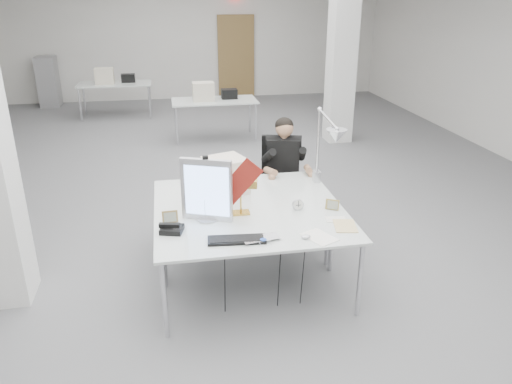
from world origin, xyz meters
TOP-DOWN VIEW (x-y plane):
  - room_shell at (0.04, 0.13)m, footprint 10.04×14.04m
  - desk_main at (0.00, -2.50)m, footprint 1.80×0.90m
  - desk_second at (0.00, -1.60)m, footprint 1.80×0.90m
  - bg_desk_a at (0.20, 3.00)m, footprint 1.60×0.80m
  - bg_desk_b at (-1.80, 5.20)m, footprint 1.60×0.80m
  - filing_cabinet at (-3.50, 6.65)m, footprint 0.45×0.55m
  - office_chair at (0.62, -0.87)m, footprint 0.64×0.64m
  - seated_person at (0.62, -0.92)m, footprint 0.60×0.68m
  - monitor at (-0.41, -2.24)m, footprint 0.45×0.22m
  - pennant at (-0.13, -2.28)m, footprint 0.44×0.09m
  - keyboard at (-0.21, -2.71)m, footprint 0.50×0.21m
  - laptop at (0.00, -2.78)m, footprint 0.35×0.26m
  - mouse at (0.37, -2.77)m, footprint 0.10×0.08m
  - bankers_lamp at (-0.09, -2.17)m, footprint 0.31×0.18m
  - desk_phone at (-0.74, -2.44)m, footprint 0.23×0.21m
  - picture_frame_left at (-0.75, -2.24)m, footprint 0.14×0.04m
  - picture_frame_right at (0.78, -2.24)m, footprint 0.13×0.09m
  - desk_clock at (0.46, -2.18)m, footprint 0.11×0.03m
  - paper_stack_a at (0.49, -2.77)m, footprint 0.30×0.34m
  - paper_stack_b at (0.78, -2.61)m, footprint 0.24×0.30m
  - paper_stack_c at (0.74, -2.46)m, footprint 0.20×0.16m
  - beige_monitor at (-0.17, -1.61)m, footprint 0.49×0.48m
  - architect_lamp at (0.85, -1.74)m, footprint 0.53×0.77m

SIDE VIEW (x-z plane):
  - office_chair at x=0.62m, z-range 0.00..1.07m
  - filing_cabinet at x=-3.50m, z-range 0.00..1.20m
  - desk_main at x=0.00m, z-range 0.73..0.75m
  - desk_second at x=0.00m, z-range 0.73..0.75m
  - bg_desk_a at x=0.20m, z-range 0.73..0.75m
  - bg_desk_b at x=-1.80m, z-range 0.73..0.75m
  - paper_stack_c at x=0.74m, z-range 0.76..0.76m
  - paper_stack_a at x=0.49m, z-range 0.76..0.76m
  - paper_stack_b at x=0.78m, z-range 0.76..0.76m
  - keyboard at x=-0.21m, z-range 0.76..0.78m
  - laptop at x=0.00m, z-range 0.76..0.78m
  - mouse at x=0.37m, z-range 0.76..0.79m
  - desk_phone at x=-0.74m, z-range 0.76..0.80m
  - desk_clock at x=0.46m, z-range 0.75..0.86m
  - picture_frame_right at x=0.78m, z-range 0.75..0.86m
  - picture_frame_left at x=-0.75m, z-range 0.75..0.87m
  - seated_person at x=0.62m, z-range 0.47..1.33m
  - bankers_lamp at x=-0.09m, z-range 0.75..1.09m
  - beige_monitor at x=-0.17m, z-range 0.75..1.12m
  - monitor at x=-0.41m, z-range 0.76..1.34m
  - pennant at x=-0.13m, z-range 0.86..1.35m
  - architect_lamp at x=0.85m, z-range 0.76..1.70m
  - room_shell at x=0.04m, z-range 0.07..3.31m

